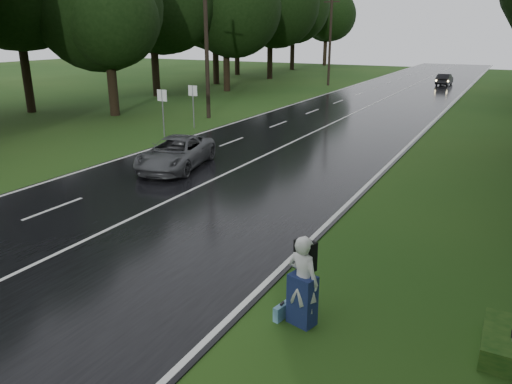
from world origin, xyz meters
TOP-DOWN VIEW (x-y plane):
  - ground at (0.00, 0.00)m, footprint 160.00×160.00m
  - road at (0.00, 20.00)m, footprint 12.00×140.00m
  - lane_center at (0.00, 20.00)m, footprint 0.12×140.00m
  - grey_car at (-2.46, 8.26)m, footprint 3.32×5.27m
  - far_car at (3.07, 50.74)m, footprint 1.50×3.82m
  - hitchhiker at (7.20, -0.29)m, footprint 0.83×0.78m
  - suitcase at (6.76, -0.34)m, footprint 0.23×0.48m
  - utility_pole_mid at (-8.50, 20.09)m, footprint 1.80×0.28m
  - utility_pole_far at (-8.50, 44.60)m, footprint 1.80×0.28m
  - road_sign_a at (-7.20, 13.43)m, footprint 0.65×0.10m
  - road_sign_b at (-7.20, 16.44)m, footprint 0.64×0.10m
  - tree_left_d at (-15.14, 17.83)m, footprint 7.94×7.94m
  - tree_left_e at (-15.76, 34.54)m, footprint 8.50×8.50m
  - tree_left_f at (-17.81, 48.49)m, footprint 9.70×9.70m

SIDE VIEW (x-z plane):
  - ground at x=0.00m, z-range 0.00..0.00m
  - utility_pole_mid at x=-8.50m, z-range -4.94..4.94m
  - utility_pole_far at x=-8.50m, z-range -4.90..4.90m
  - road_sign_a at x=-7.20m, z-range -1.35..1.35m
  - road_sign_b at x=-7.20m, z-range -1.33..1.33m
  - tree_left_d at x=-15.14m, z-range -6.20..6.20m
  - tree_left_e at x=-15.76m, z-range -6.64..6.64m
  - tree_left_f at x=-17.81m, z-range -7.58..7.58m
  - road at x=0.00m, z-range 0.00..0.04m
  - lane_center at x=0.00m, z-range 0.04..0.05m
  - suitcase at x=6.76m, z-range 0.00..0.33m
  - far_car at x=3.07m, z-range 0.04..1.28m
  - grey_car at x=-2.46m, z-range 0.04..1.40m
  - hitchhiker at x=7.20m, z-range -0.07..1.92m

